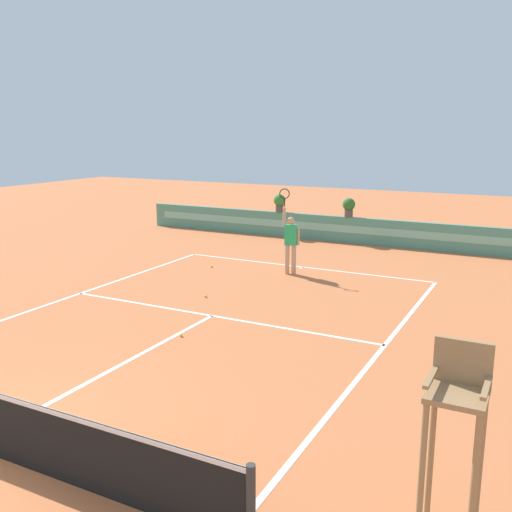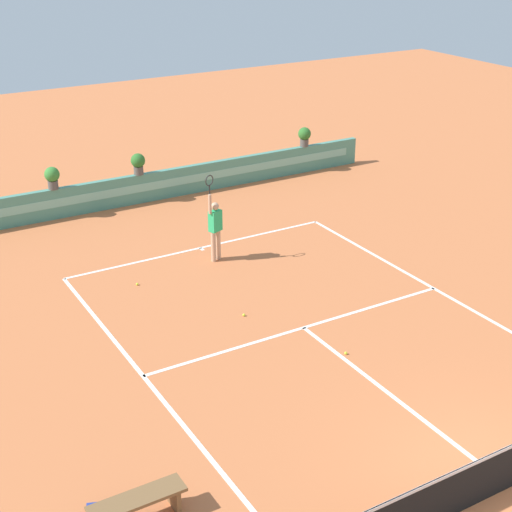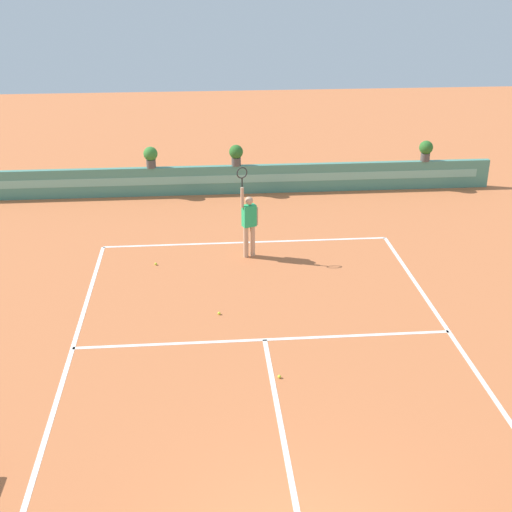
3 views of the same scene
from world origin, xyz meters
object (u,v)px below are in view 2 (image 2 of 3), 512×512
(tennis_player, at_px, (215,226))
(tennis_ball_near_baseline, at_px, (244,315))
(tennis_ball_by_sideline, at_px, (346,353))
(potted_plant_centre, at_px, (138,163))
(potted_plant_left, at_px, (52,177))
(potted_plant_far_right, at_px, (304,136))
(bench_courtside, at_px, (137,504))
(tennis_ball_mid_court, at_px, (137,284))

(tennis_player, height_order, tennis_ball_near_baseline, tennis_player)
(tennis_ball_by_sideline, height_order, potted_plant_centre, potted_plant_centre)
(tennis_player, xyz_separation_m, potted_plant_left, (-2.93, 5.49, 0.36))
(potted_plant_left, distance_m, potted_plant_far_right, 9.57)
(tennis_player, bearing_deg, tennis_ball_by_sideline, -88.63)
(bench_courtside, xyz_separation_m, tennis_ball_near_baseline, (4.89, 5.15, -0.34))
(potted_plant_centre, bearing_deg, tennis_player, -89.79)
(tennis_player, relative_size, tennis_ball_by_sideline, 38.01)
(potted_plant_left, bearing_deg, bench_courtside, -101.80)
(bench_courtside, bearing_deg, potted_plant_left, 78.20)
(tennis_ball_mid_court, height_order, potted_plant_centre, potted_plant_centre)
(tennis_player, xyz_separation_m, tennis_ball_mid_court, (-2.55, -0.37, -1.02))
(tennis_ball_mid_court, bearing_deg, bench_courtside, -112.17)
(bench_courtside, relative_size, potted_plant_far_right, 2.21)
(tennis_ball_by_sideline, relative_size, potted_plant_centre, 0.09)
(tennis_ball_near_baseline, relative_size, potted_plant_left, 0.09)
(bench_courtside, distance_m, potted_plant_far_right, 18.73)
(tennis_ball_near_baseline, height_order, potted_plant_far_right, potted_plant_far_right)
(tennis_player, distance_m, tennis_ball_by_sideline, 6.07)
(tennis_player, height_order, potted_plant_centre, tennis_player)
(tennis_ball_near_baseline, distance_m, potted_plant_far_right, 11.68)
(potted_plant_left, bearing_deg, tennis_ball_mid_court, -86.35)
(potted_plant_far_right, bearing_deg, tennis_ball_mid_court, -147.49)
(tennis_ball_mid_court, height_order, tennis_ball_by_sideline, same)
(tennis_ball_by_sideline, bearing_deg, tennis_player, 91.37)
(potted_plant_far_right, bearing_deg, tennis_ball_near_baseline, -130.89)
(tennis_ball_near_baseline, xyz_separation_m, tennis_ball_by_sideline, (1.09, -2.70, 0.00))
(bench_courtside, distance_m, tennis_ball_mid_court, 8.71)
(tennis_player, relative_size, potted_plant_left, 3.57)
(bench_courtside, bearing_deg, potted_plant_centre, 67.33)
(tennis_ball_near_baseline, distance_m, tennis_ball_mid_court, 3.32)
(tennis_ball_mid_court, relative_size, potted_plant_far_right, 0.09)
(tennis_ball_mid_court, height_order, potted_plant_far_right, potted_plant_far_right)
(tennis_player, height_order, potted_plant_left, tennis_player)
(potted_plant_left, xyz_separation_m, potted_plant_far_right, (9.57, 0.00, 0.00))
(potted_plant_left, relative_size, potted_plant_far_right, 1.00)
(tennis_ball_near_baseline, bearing_deg, potted_plant_left, 102.70)
(tennis_ball_near_baseline, xyz_separation_m, tennis_ball_mid_court, (-1.60, 2.91, 0.00))
(bench_courtside, height_order, tennis_player, tennis_player)
(tennis_ball_mid_court, relative_size, tennis_ball_by_sideline, 1.00)
(tennis_ball_mid_court, height_order, potted_plant_left, potted_plant_left)
(tennis_ball_by_sideline, bearing_deg, potted_plant_far_right, 60.46)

